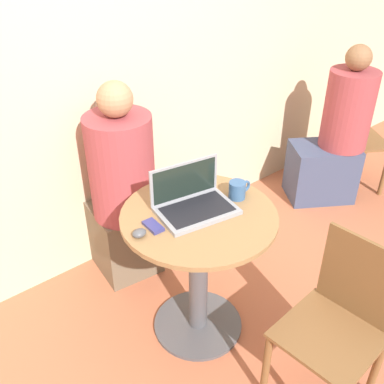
# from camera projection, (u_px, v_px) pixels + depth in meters

# --- Properties ---
(ground_plane) EXTENTS (12.00, 12.00, 0.00)m
(ground_plane) POSITION_uv_depth(u_px,v_px,m) (198.00, 325.00, 2.54)
(ground_plane) COLOR #B26042
(back_wall) EXTENTS (7.00, 0.05, 2.60)m
(back_wall) POSITION_uv_depth(u_px,v_px,m) (92.00, 60.00, 2.43)
(back_wall) COLOR beige
(back_wall) RESTS_ON ground_plane
(round_table) EXTENTS (0.76, 0.76, 0.77)m
(round_table) POSITION_uv_depth(u_px,v_px,m) (199.00, 255.00, 2.27)
(round_table) COLOR #4C4C51
(round_table) RESTS_ON ground_plane
(laptop) EXTENTS (0.40, 0.30, 0.22)m
(laptop) POSITION_uv_depth(u_px,v_px,m) (193.00, 202.00, 2.14)
(laptop) COLOR gray
(laptop) RESTS_ON round_table
(cell_phone) EXTENTS (0.06, 0.11, 0.02)m
(cell_phone) POSITION_uv_depth(u_px,v_px,m) (153.00, 226.00, 2.04)
(cell_phone) COLOR navy
(cell_phone) RESTS_ON round_table
(computer_mouse) EXTENTS (0.07, 0.05, 0.04)m
(computer_mouse) POSITION_uv_depth(u_px,v_px,m) (139.00, 233.00, 1.98)
(computer_mouse) COLOR #4C4C51
(computer_mouse) RESTS_ON round_table
(coffee_cup) EXTENTS (0.13, 0.08, 0.09)m
(coffee_cup) POSITION_uv_depth(u_px,v_px,m) (238.00, 190.00, 2.23)
(coffee_cup) COLOR #335684
(coffee_cup) RESTS_ON round_table
(chair_empty) EXTENTS (0.43, 0.43, 0.84)m
(chair_empty) POSITION_uv_depth(u_px,v_px,m) (337.00, 325.00, 1.98)
(chair_empty) COLOR brown
(chair_empty) RESTS_ON ground_plane
(person_seated) EXTENTS (0.41, 0.60, 1.26)m
(person_seated) POSITION_uv_depth(u_px,v_px,m) (120.00, 198.00, 2.69)
(person_seated) COLOR brown
(person_seated) RESTS_ON ground_plane
(chair_background) EXTENTS (0.55, 0.55, 0.82)m
(chair_background) POSITION_uv_depth(u_px,v_px,m) (351.00, 139.00, 3.59)
(chair_background) COLOR brown
(chair_background) RESTS_ON ground_plane
(person_background) EXTENTS (0.60, 0.55, 1.21)m
(person_background) POSITION_uv_depth(u_px,v_px,m) (335.00, 139.00, 3.41)
(person_background) COLOR #3D4766
(person_background) RESTS_ON ground_plane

